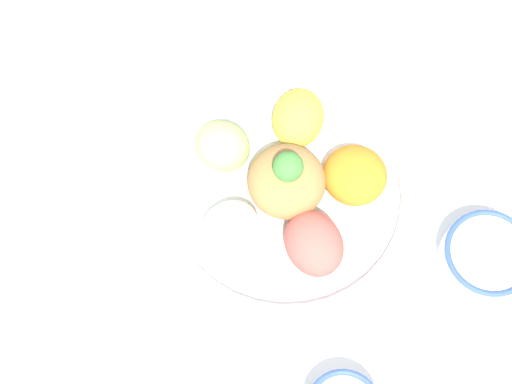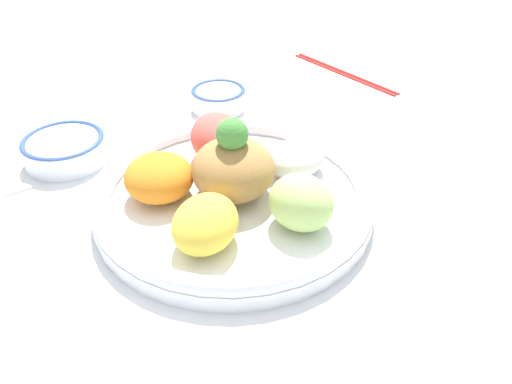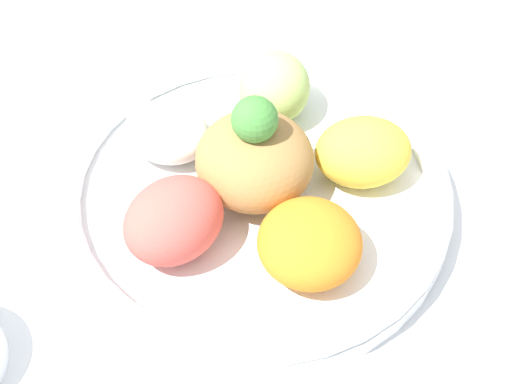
% 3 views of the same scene
% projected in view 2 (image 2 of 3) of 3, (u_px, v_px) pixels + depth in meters
% --- Properties ---
extents(ground_plane, '(2.40, 2.40, 0.00)m').
position_uv_depth(ground_plane, '(209.00, 219.00, 0.58)').
color(ground_plane, white).
extents(salad_platter, '(0.33, 0.33, 0.12)m').
position_uv_depth(salad_platter, '(235.00, 190.00, 0.58)').
color(salad_platter, white).
rests_on(salad_platter, ground_plane).
extents(sauce_bowl_red, '(0.11, 0.11, 0.04)m').
position_uv_depth(sauce_bowl_red, '(64.00, 148.00, 0.67)').
color(sauce_bowl_red, white).
rests_on(sauce_bowl_red, ground_plane).
extents(rice_bowl_blue, '(0.09, 0.09, 0.03)m').
position_uv_depth(rice_bowl_blue, '(218.00, 97.00, 0.80)').
color(rice_bowl_blue, white).
rests_on(rice_bowl_blue, ground_plane).
extents(chopsticks_pair_far, '(0.03, 0.25, 0.01)m').
position_uv_depth(chopsticks_pair_far, '(344.00, 72.00, 0.93)').
color(chopsticks_pair_far, red).
rests_on(chopsticks_pair_far, ground_plane).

